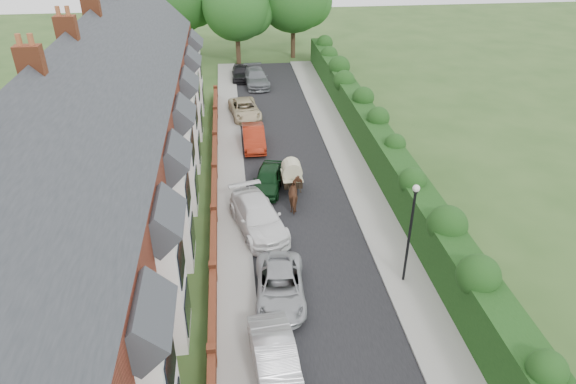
{
  "coord_description": "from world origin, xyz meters",
  "views": [
    {
      "loc": [
        -4.08,
        -13.79,
        15.65
      ],
      "look_at": [
        -1.4,
        9.09,
        2.2
      ],
      "focal_mm": 32.0,
      "sensor_mm": 36.0,
      "label": 1
    }
  ],
  "objects_px": {
    "car_white": "(258,217)",
    "car_beige": "(245,109)",
    "car_red": "(254,137)",
    "car_green": "(268,179)",
    "horse_cart": "(292,173)",
    "car_silver_a": "(275,360)",
    "horse": "(296,195)",
    "car_black": "(240,72)",
    "car_grey": "(256,78)",
    "lamppost": "(411,222)",
    "car_silver_b": "(280,286)"
  },
  "relations": [
    {
      "from": "car_white",
      "to": "car_black",
      "type": "height_order",
      "value": "car_white"
    },
    {
      "from": "car_white",
      "to": "car_grey",
      "type": "height_order",
      "value": "car_white"
    },
    {
      "from": "car_silver_a",
      "to": "car_black",
      "type": "distance_m",
      "value": 35.6
    },
    {
      "from": "car_silver_a",
      "to": "car_white",
      "type": "distance_m",
      "value": 9.71
    },
    {
      "from": "car_green",
      "to": "car_black",
      "type": "distance_m",
      "value": 21.66
    },
    {
      "from": "car_red",
      "to": "horse",
      "type": "relative_size",
      "value": 2.24
    },
    {
      "from": "horse_cart",
      "to": "car_beige",
      "type": "bearing_deg",
      "value": 100.73
    },
    {
      "from": "car_green",
      "to": "car_beige",
      "type": "height_order",
      "value": "car_green"
    },
    {
      "from": "car_red",
      "to": "car_beige",
      "type": "bearing_deg",
      "value": 93.52
    },
    {
      "from": "lamppost",
      "to": "car_grey",
      "type": "distance_m",
      "value": 29.54
    },
    {
      "from": "car_white",
      "to": "car_beige",
      "type": "height_order",
      "value": "car_white"
    },
    {
      "from": "car_green",
      "to": "car_grey",
      "type": "xyz_separation_m",
      "value": [
        0.49,
        19.64,
        0.05
      ]
    },
    {
      "from": "car_silver_b",
      "to": "car_silver_a",
      "type": "bearing_deg",
      "value": -94.16
    },
    {
      "from": "car_green",
      "to": "horse",
      "type": "height_order",
      "value": "horse"
    },
    {
      "from": "car_silver_b",
      "to": "car_beige",
      "type": "relative_size",
      "value": 0.98
    },
    {
      "from": "lamppost",
      "to": "car_beige",
      "type": "height_order",
      "value": "lamppost"
    },
    {
      "from": "car_white",
      "to": "horse",
      "type": "relative_size",
      "value": 2.78
    },
    {
      "from": "car_beige",
      "to": "lamppost",
      "type": "bearing_deg",
      "value": -80.62
    },
    {
      "from": "lamppost",
      "to": "horse_cart",
      "type": "distance_m",
      "value": 10.23
    },
    {
      "from": "car_silver_a",
      "to": "horse_cart",
      "type": "bearing_deg",
      "value": 75.27
    },
    {
      "from": "horse_cart",
      "to": "car_black",
      "type": "bearing_deg",
      "value": 95.99
    },
    {
      "from": "horse",
      "to": "horse_cart",
      "type": "xyz_separation_m",
      "value": [
        0.0,
        2.08,
        0.31
      ]
    },
    {
      "from": "car_black",
      "to": "horse",
      "type": "distance_m",
      "value": 24.08
    },
    {
      "from": "car_silver_a",
      "to": "horse",
      "type": "distance_m",
      "value": 11.85
    },
    {
      "from": "car_red",
      "to": "car_beige",
      "type": "relative_size",
      "value": 0.92
    },
    {
      "from": "lamppost",
      "to": "car_beige",
      "type": "xyz_separation_m",
      "value": [
        -6.4,
        21.23,
        -2.64
      ]
    },
    {
      "from": "horse",
      "to": "car_white",
      "type": "bearing_deg",
      "value": 43.13
    },
    {
      "from": "car_red",
      "to": "car_green",
      "type": "bearing_deg",
      "value": -85.46
    },
    {
      "from": "horse",
      "to": "car_silver_a",
      "type": "bearing_deg",
      "value": 82.02
    },
    {
      "from": "car_white",
      "to": "car_red",
      "type": "bearing_deg",
      "value": 74.29
    },
    {
      "from": "car_beige",
      "to": "car_black",
      "type": "xyz_separation_m",
      "value": [
        0.0,
        9.77,
        0.03
      ]
    },
    {
      "from": "car_silver_b",
      "to": "car_black",
      "type": "xyz_separation_m",
      "value": [
        -0.61,
        31.44,
        0.04
      ]
    },
    {
      "from": "car_silver_b",
      "to": "horse",
      "type": "height_order",
      "value": "horse"
    },
    {
      "from": "car_white",
      "to": "car_red",
      "type": "relative_size",
      "value": 1.24
    },
    {
      "from": "lamppost",
      "to": "car_silver_b",
      "type": "relative_size",
      "value": 1.11
    },
    {
      "from": "car_grey",
      "to": "horse_cart",
      "type": "xyz_separation_m",
      "value": [
        0.9,
        -19.89,
        0.39
      ]
    },
    {
      "from": "car_white",
      "to": "car_red",
      "type": "height_order",
      "value": "car_white"
    },
    {
      "from": "car_silver_a",
      "to": "car_green",
      "type": "xyz_separation_m",
      "value": [
        0.91,
        13.96,
        -0.04
      ]
    },
    {
      "from": "car_beige",
      "to": "car_grey",
      "type": "distance_m",
      "value": 7.9
    },
    {
      "from": "car_grey",
      "to": "car_black",
      "type": "xyz_separation_m",
      "value": [
        -1.4,
        2.0,
        -0.06
      ]
    },
    {
      "from": "horse",
      "to": "car_grey",
      "type": "bearing_deg",
      "value": -84.48
    },
    {
      "from": "car_silver_b",
      "to": "car_black",
      "type": "height_order",
      "value": "car_black"
    },
    {
      "from": "car_red",
      "to": "car_grey",
      "type": "distance_m",
      "value": 13.5
    },
    {
      "from": "car_black",
      "to": "car_silver_a",
      "type": "bearing_deg",
      "value": -88.58
    },
    {
      "from": "car_beige",
      "to": "horse",
      "type": "relative_size",
      "value": 2.44
    },
    {
      "from": "lamppost",
      "to": "car_white",
      "type": "distance_m",
      "value": 8.56
    },
    {
      "from": "lamppost",
      "to": "car_silver_b",
      "type": "height_order",
      "value": "lamppost"
    },
    {
      "from": "car_black",
      "to": "horse_cart",
      "type": "height_order",
      "value": "horse_cart"
    },
    {
      "from": "car_beige",
      "to": "car_black",
      "type": "relative_size",
      "value": 1.17
    },
    {
      "from": "horse_cart",
      "to": "car_green",
      "type": "bearing_deg",
      "value": 170.0
    }
  ]
}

